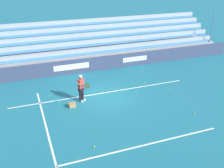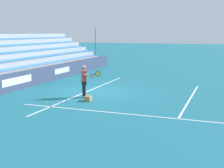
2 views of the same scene
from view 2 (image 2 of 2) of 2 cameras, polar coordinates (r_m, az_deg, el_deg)
The scene contains 13 objects.
ground_plane at distance 18.43m, azimuth -3.15°, elevation -1.47°, with size 160.00×160.00×0.00m, color #1E6B7F.
court_baseline_white at distance 18.63m, azimuth -4.56°, elevation -1.36°, with size 12.00×0.10×0.01m, color white.
court_sideline_white at distance 13.35m, azimuth 5.61°, elevation -5.74°, with size 0.10×12.00×0.01m, color white.
court_service_line_white at distance 17.03m, azimuth 14.09°, elevation -2.65°, with size 8.22×0.10×0.01m, color white.
back_wall_sponsor_board at distance 20.65m, azimuth -15.18°, elevation 0.94°, with size 27.26×0.25×1.10m.
tennis_player at distance 16.81m, azimuth -5.06°, elevation 0.54°, with size 0.60×1.05×1.71m.
ball_box_cardboard at distance 16.05m, azimuth -4.40°, elevation -2.66°, with size 0.40×0.30×0.26m, color #A87F51.
tennis_ball_by_box at distance 21.17m, azimuth 11.13°, elevation -0.12°, with size 0.07×0.07×0.07m, color #CCE533.
tennis_ball_stray_back at distance 21.82m, azimuth -1.65°, elevation 0.34°, with size 0.07×0.07×0.07m, color #CCE533.
tennis_ball_far_right at distance 16.06m, azimuth -11.99°, elevation -3.19°, with size 0.07×0.07×0.07m, color #CCE533.
tennis_ball_midcourt at distance 14.96m, azimuth 10.50°, elevation -4.07°, with size 0.07×0.07×0.07m, color #CCE533.
tennis_ball_near_player at distance 22.34m, azimuth 2.88°, elevation 0.54°, with size 0.07×0.07×0.07m, color #CCE533.
water_bottle at distance 15.86m, azimuth -8.24°, elevation -2.95°, with size 0.07×0.07×0.22m, color #33B2E5.
Camera 2 is at (16.57, 7.27, 3.49)m, focal length 50.00 mm.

